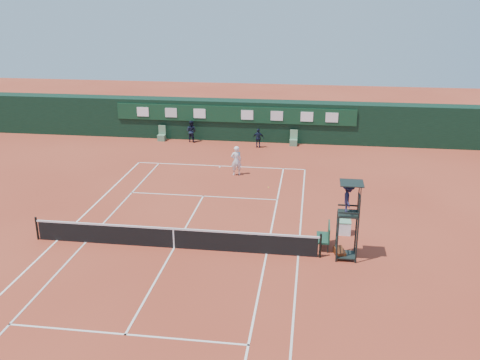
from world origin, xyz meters
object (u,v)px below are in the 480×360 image
player_bench (326,235)px  player (236,161)px  tennis_net (174,238)px  umpire_chair (349,204)px  cooler (345,227)px

player_bench → player: 10.71m
tennis_net → player: size_ratio=6.98×
umpire_chair → player_bench: umpire_chair is taller
tennis_net → umpire_chair: umpire_chair is taller
tennis_net → player_bench: (6.63, 1.00, 0.09)m
tennis_net → cooler: (7.54, 2.56, -0.18)m
umpire_chair → player_bench: 2.23m
umpire_chair → player: 12.00m
player_bench → player: player is taller
tennis_net → cooler: 7.97m
umpire_chair → cooler: size_ratio=5.30×
umpire_chair → player_bench: bearing=133.0°
player_bench → cooler: player_bench is taller
umpire_chair → player: bearing=121.2°
player_bench → player: bearing=119.9°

